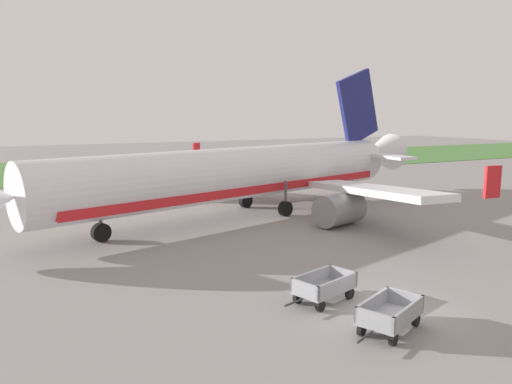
# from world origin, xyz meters

# --- Properties ---
(ground_plane) EXTENTS (220.00, 220.00, 0.00)m
(ground_plane) POSITION_xyz_m (0.00, 0.00, 0.00)
(ground_plane) COLOR gray
(grass_strip) EXTENTS (220.00, 28.00, 0.06)m
(grass_strip) POSITION_xyz_m (0.00, 54.38, 0.03)
(grass_strip) COLOR #477A38
(grass_strip) RESTS_ON ground
(airplane) EXTENTS (37.05, 30.05, 11.34)m
(airplane) POSITION_xyz_m (2.92, 18.20, 3.05)
(airplane) COLOR silver
(airplane) RESTS_ON ground
(baggage_cart_nearest) EXTENTS (3.54, 2.30, 1.07)m
(baggage_cart_nearest) POSITION_xyz_m (-1.17, -1.46, 0.60)
(baggage_cart_nearest) COLOR gray
(baggage_cart_nearest) RESTS_ON ground
(baggage_cart_second_in_row) EXTENTS (3.61, 2.09, 1.07)m
(baggage_cart_second_in_row) POSITION_xyz_m (-1.67, 1.77, 0.60)
(baggage_cart_second_in_row) COLOR gray
(baggage_cart_second_in_row) RESTS_ON ground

